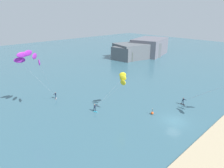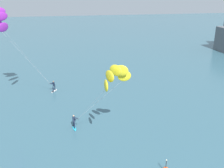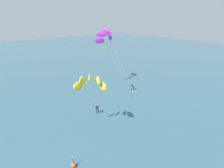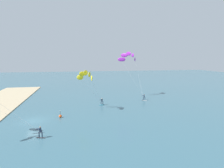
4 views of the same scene
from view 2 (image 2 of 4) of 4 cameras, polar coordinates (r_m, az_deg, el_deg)
The scene contains 2 objects.
kitesurfer_mid_water at distance 25.29m, azimuth 0.24°, elevation 1.16°, with size 6.22×6.51×8.62m.
kitesurfer_far_out at distance 37.45m, azimuth -22.88°, elevation 12.32°, with size 8.61×6.75×12.84m.
Camera 2 is at (-8.64, -13.63, 15.89)m, focal length 42.67 mm.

